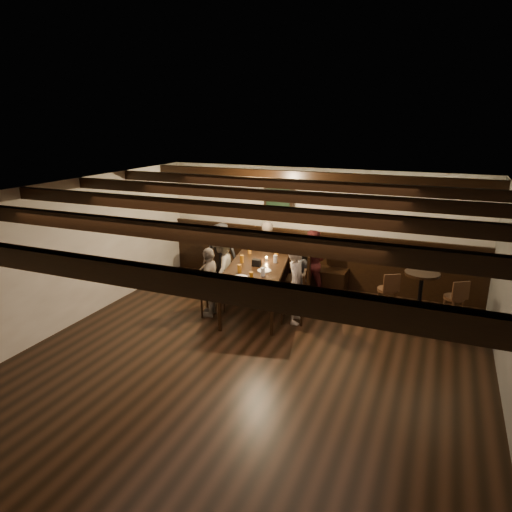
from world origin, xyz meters
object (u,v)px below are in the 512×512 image
at_px(person_left_far, 210,282).
at_px(person_right_near, 301,271).
at_px(chair_left_near, 225,282).
at_px(person_bench_right, 311,262).
at_px(chair_left_far, 212,301).
at_px(dining_table, 257,269).
at_px(high_top_table, 420,292).
at_px(person_bench_left, 221,256).
at_px(chair_right_near, 299,287).
at_px(bar_stool_right, 452,316).
at_px(person_left_near, 223,266).
at_px(chair_right_far, 294,306).
at_px(person_bench_centre, 267,255).
at_px(person_right_far, 296,285).
at_px(bar_stool_left, 386,307).

bearing_deg(person_left_far, person_right_near, 120.96).
distance_m(chair_left_near, person_bench_right, 1.72).
bearing_deg(chair_left_far, person_bench_right, 129.84).
height_order(dining_table, high_top_table, high_top_table).
bearing_deg(high_top_table, person_left_far, -166.26).
height_order(person_bench_left, person_left_far, person_bench_left).
relative_size(chair_right_near, bar_stool_right, 0.95).
xyz_separation_m(person_right_near, bar_stool_right, (2.62, -0.52, -0.23)).
distance_m(person_bench_left, high_top_table, 3.85).
bearing_deg(person_left_far, person_left_near, -180.00).
bearing_deg(chair_right_far, person_bench_centre, 25.60).
bearing_deg(chair_right_far, person_right_far, -90.00).
xyz_separation_m(chair_left_near, person_left_far, (0.16, -0.89, 0.31)).
height_order(dining_table, chair_right_far, chair_right_far).
xyz_separation_m(chair_left_near, person_left_near, (-0.03, -0.01, 0.31)).
bearing_deg(chair_left_far, bar_stool_right, 87.83).
xyz_separation_m(chair_left_near, chair_left_far, (0.19, -0.88, -0.04)).
height_order(chair_left_near, person_bench_right, person_bench_right).
xyz_separation_m(chair_right_far, person_right_near, (-0.16, 0.89, 0.33)).
bearing_deg(person_right_far, chair_right_far, 90.00).
relative_size(person_left_near, bar_stool_right, 1.23).
bearing_deg(chair_right_near, person_bench_right, -21.82).
height_order(chair_right_far, person_left_near, person_left_near).
distance_m(person_bench_centre, bar_stool_right, 3.62).
xyz_separation_m(chair_right_near, bar_stool_right, (2.65, -0.51, 0.08)).
bearing_deg(person_right_far, chair_left_far, 90.00).
bearing_deg(person_right_far, chair_right_near, 1.92).
bearing_deg(person_right_far, person_bench_right, -6.34).
relative_size(dining_table, high_top_table, 2.41).
distance_m(person_right_near, person_right_far, 0.90).
bearing_deg(chair_right_far, person_bench_right, -7.65).
bearing_deg(high_top_table, dining_table, -175.12).
relative_size(dining_table, person_left_near, 1.93).
distance_m(person_left_near, person_right_far, 1.75).
distance_m(chair_left_near, person_left_far, 0.95).
bearing_deg(person_bench_centre, chair_left_near, 39.78).
relative_size(chair_left_far, chair_right_near, 0.92).
relative_size(dining_table, person_bench_left, 1.73).
distance_m(person_bench_right, person_right_far, 1.36).
distance_m(person_left_near, high_top_table, 3.59).
bearing_deg(person_bench_left, chair_left_near, 111.72).
xyz_separation_m(dining_table, person_left_far, (-0.64, -0.60, -0.14)).
height_order(person_bench_left, person_bench_right, person_bench_left).
relative_size(dining_table, chair_right_near, 2.50).
relative_size(chair_right_far, person_bench_centre, 0.64).
height_order(person_bench_left, person_right_far, person_bench_left).
bearing_deg(person_left_far, high_top_table, 91.75).
xyz_separation_m(person_bench_centre, bar_stool_left, (2.48, -1.00, -0.33)).
xyz_separation_m(chair_right_far, person_bench_centre, (-1.01, 1.32, 0.43)).
xyz_separation_m(dining_table, chair_right_far, (0.80, -0.29, -0.48)).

